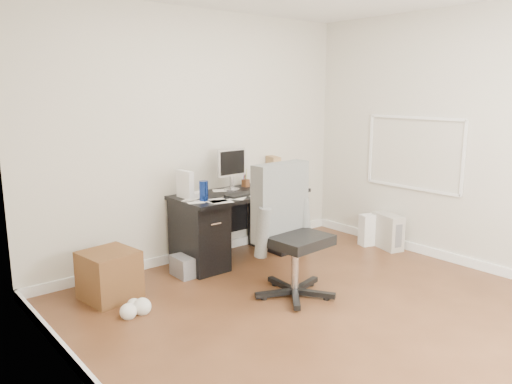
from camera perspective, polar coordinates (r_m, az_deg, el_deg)
ground at (r=4.38m, az=8.70°, el=-13.60°), size 4.00×4.00×0.00m
room_shell at (r=4.01m, az=9.42°, el=8.64°), size 4.02×4.02×2.71m
desk at (r=5.58m, az=-1.79°, el=-3.54°), size 1.50×0.70×0.75m
loose_papers at (r=5.34m, az=-3.18°, el=-0.36°), size 1.10×0.60×0.00m
lcd_monitor at (r=5.56m, az=-2.82°, el=2.61°), size 0.38×0.23×0.48m
keyboard at (r=5.32m, az=-1.44°, el=-0.26°), size 0.44×0.19×0.02m
computer_mouse at (r=5.68m, az=0.29°, el=0.64°), size 0.07×0.07×0.05m
travel_mug at (r=5.07m, az=-5.99°, el=0.13°), size 0.10×0.10×0.20m
white_binder at (r=5.22m, az=-8.12°, el=0.86°), size 0.12×0.25×0.29m
magazine_file at (r=6.09m, az=1.88°, el=2.64°), size 0.20×0.30×0.32m
pen_cup at (r=5.78m, az=-1.19°, el=1.63°), size 0.10×0.10×0.21m
yellow_book at (r=5.87m, az=3.79°, el=0.94°), size 0.27×0.30×0.04m
paper_remote at (r=5.32m, az=0.33°, el=-0.28°), size 0.24×0.20×0.02m
office_chair at (r=4.49m, az=4.54°, el=-4.60°), size 0.73×0.73×1.21m
pc_tower at (r=6.15m, az=14.80°, el=-4.35°), size 0.29×0.45×0.41m
shopping_bag at (r=6.23m, az=13.02°, el=-4.20°), size 0.33×0.27×0.38m
wicker_basket at (r=4.73m, az=-16.41°, el=-9.09°), size 0.50×0.50×0.44m
desk_printer at (r=5.20m, az=-7.42°, el=-8.20°), size 0.35×0.29×0.21m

